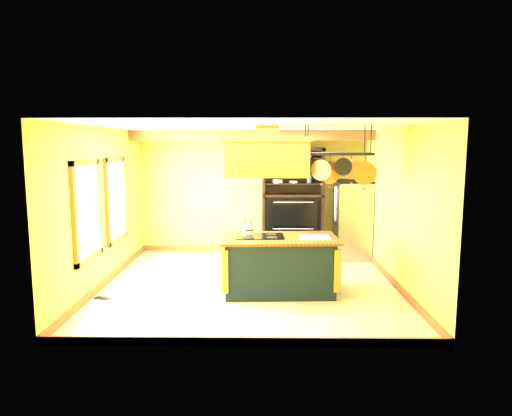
{
  "coord_description": "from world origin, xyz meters",
  "views": [
    {
      "loc": [
        0.21,
        -7.67,
        2.4
      ],
      "look_at": [
        0.11,
        0.3,
        1.29
      ],
      "focal_mm": 32.0,
      "sensor_mm": 36.0,
      "label": 1
    }
  ],
  "objects_px": {
    "kitchen_island": "(279,264)",
    "range_hood": "(267,155)",
    "pot_rack": "(338,162)",
    "refrigerator": "(352,222)",
    "hutch": "(292,214)"
  },
  "relations": [
    {
      "from": "range_hood",
      "to": "pot_rack",
      "type": "bearing_deg",
      "value": 0.0
    },
    {
      "from": "refrigerator",
      "to": "range_hood",
      "type": "bearing_deg",
      "value": -128.35
    },
    {
      "from": "pot_rack",
      "to": "refrigerator",
      "type": "xyz_separation_m",
      "value": [
        0.73,
        2.33,
        -1.35
      ]
    },
    {
      "from": "pot_rack",
      "to": "refrigerator",
      "type": "bearing_deg",
      "value": 72.67
    },
    {
      "from": "kitchen_island",
      "to": "range_hood",
      "type": "height_order",
      "value": "range_hood"
    },
    {
      "from": "range_hood",
      "to": "hutch",
      "type": "relative_size",
      "value": 0.59
    },
    {
      "from": "range_hood",
      "to": "refrigerator",
      "type": "xyz_separation_m",
      "value": [
        1.84,
        2.33,
        -1.45
      ]
    },
    {
      "from": "kitchen_island",
      "to": "hutch",
      "type": "xyz_separation_m",
      "value": [
        0.39,
        2.67,
        0.43
      ]
    },
    {
      "from": "refrigerator",
      "to": "hutch",
      "type": "distance_m",
      "value": 1.31
    },
    {
      "from": "hutch",
      "to": "kitchen_island",
      "type": "bearing_deg",
      "value": -98.24
    },
    {
      "from": "range_hood",
      "to": "refrigerator",
      "type": "height_order",
      "value": "range_hood"
    },
    {
      "from": "kitchen_island",
      "to": "range_hood",
      "type": "distance_m",
      "value": 1.78
    },
    {
      "from": "range_hood",
      "to": "hutch",
      "type": "height_order",
      "value": "range_hood"
    },
    {
      "from": "pot_rack",
      "to": "hutch",
      "type": "height_order",
      "value": "pot_rack"
    },
    {
      "from": "refrigerator",
      "to": "hutch",
      "type": "height_order",
      "value": "hutch"
    }
  ]
}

